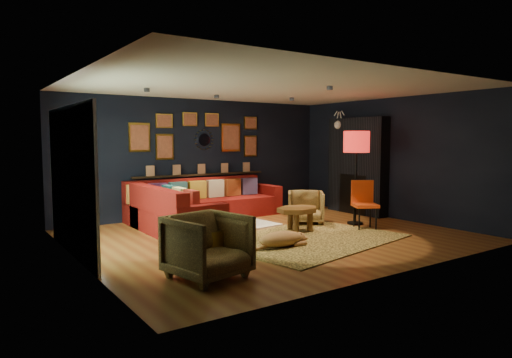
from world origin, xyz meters
TOP-DOWN VIEW (x-y plane):
  - floor at (0.00, 0.00)m, footprint 6.50×6.50m
  - room_walls at (0.00, 0.00)m, footprint 6.50×6.50m
  - sectional at (-0.61, 1.81)m, footprint 3.41×2.69m
  - ledge at (0.00, 2.68)m, footprint 3.20×0.12m
  - gallery_wall at (-0.01, 2.72)m, footprint 3.15×0.04m
  - sunburst_mirror at (0.10, 2.72)m, footprint 0.47×0.16m
  - fireplace at (3.09, 0.90)m, footprint 0.31×1.60m
  - deer_head at (3.14, 1.40)m, footprint 0.50×0.28m
  - sliding_door at (-3.22, 0.60)m, footprint 0.06×2.80m
  - ceiling_spots at (-0.00, 0.80)m, footprint 3.30×2.50m
  - shag_rug at (-0.34, 1.30)m, footprint 2.22×1.73m
  - leopard_rug at (0.33, -0.61)m, footprint 3.47×2.77m
  - coffee_table at (0.59, -0.01)m, footprint 0.93×0.74m
  - pouf at (-1.27, 1.50)m, footprint 0.53×0.53m
  - armchair_left at (-2.11, -1.56)m, footprint 1.00×0.96m
  - armchair_right at (1.29, 0.59)m, footprint 0.96×0.96m
  - gold_stool at (-1.86, -1.17)m, footprint 0.41×0.41m
  - orange_chair at (1.88, -0.43)m, footprint 0.59×0.59m
  - floor_lamp at (2.05, -0.05)m, footprint 0.51×0.51m
  - dog at (-0.40, -0.81)m, footprint 1.10×0.58m

SIDE VIEW (x-z plane):
  - floor at x=0.00m, z-range 0.00..0.00m
  - leopard_rug at x=0.33m, z-range 0.00..0.02m
  - shag_rug at x=-0.34m, z-range 0.00..0.03m
  - dog at x=-0.40m, z-range 0.02..0.36m
  - pouf at x=-1.27m, z-range 0.03..0.38m
  - gold_stool at x=-1.86m, z-range 0.00..0.52m
  - sectional at x=-0.61m, z-range -0.11..0.75m
  - armchair_right at x=1.29m, z-range 0.00..0.73m
  - coffee_table at x=0.59m, z-range 0.16..0.59m
  - armchair_left at x=-2.11m, z-range 0.00..0.88m
  - orange_chair at x=1.88m, z-range 0.08..1.00m
  - ledge at x=0.00m, z-range 0.90..0.94m
  - fireplace at x=3.09m, z-range -0.08..2.12m
  - sliding_door at x=-3.22m, z-range 0.00..2.20m
  - floor_lamp at x=2.05m, z-range 0.65..2.53m
  - room_walls at x=0.00m, z-range -1.66..4.84m
  - sunburst_mirror at x=0.10m, z-range 1.46..1.93m
  - gallery_wall at x=-0.01m, z-range 1.30..2.32m
  - deer_head at x=3.14m, z-range 1.83..2.28m
  - ceiling_spots at x=0.00m, z-range 2.53..2.59m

